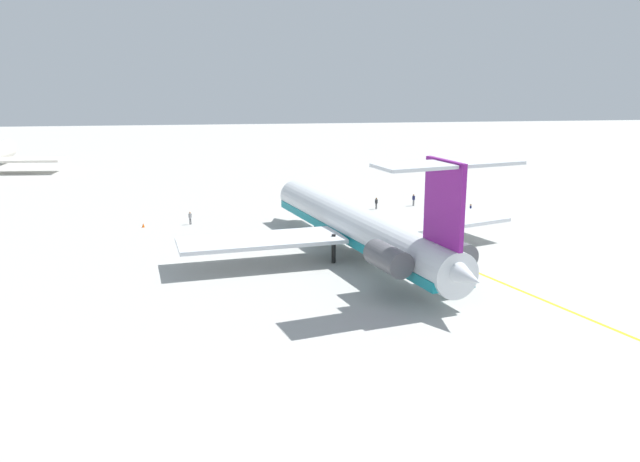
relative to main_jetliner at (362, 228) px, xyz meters
The scene contains 8 objects.
ground 7.22m from the main_jetliner, 36.82° to the right, with size 343.84×343.84×0.00m, color #ADADA8.
main_jetliner is the anchor object (origin of this frame).
ground_crew_near_nose 26.99m from the main_jetliner, 45.76° to the left, with size 0.28×0.43×1.74m.
ground_crew_near_tail 26.99m from the main_jetliner, 45.08° to the right, with size 0.37×0.28×1.71m.
ground_crew_portside 29.91m from the main_jetliner, 25.95° to the right, with size 0.32×0.36×1.76m.
ground_crew_starboard 26.18m from the main_jetliner, 15.61° to the right, with size 0.27×0.43×1.70m.
safety_cone_wingtip 31.11m from the main_jetliner, 54.54° to the left, with size 0.40×0.40×0.55m, color #EA590F.
taxiway_centreline 8.98m from the main_jetliner, 81.80° to the right, with size 78.80×0.36×0.01m, color gold.
Camera 1 is at (-71.78, 16.83, 20.03)m, focal length 36.87 mm.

